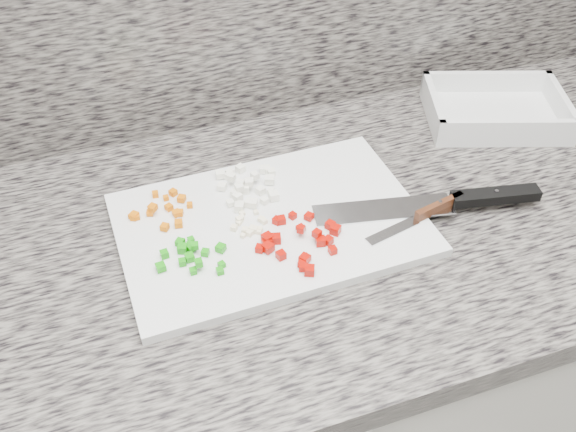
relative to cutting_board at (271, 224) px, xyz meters
name	(u,v)px	position (x,y,z in m)	size (l,w,h in m)	color
cabinet	(279,404)	(0.01, 0.00, -0.48)	(3.92, 0.62, 0.86)	silver
countertop	(276,238)	(0.01, 0.00, -0.03)	(3.96, 0.64, 0.04)	#625E57
cutting_board	(271,224)	(0.00, 0.00, 0.00)	(0.43, 0.29, 0.01)	silver
carrot_pile	(161,210)	(-0.15, 0.07, 0.01)	(0.10, 0.09, 0.02)	#CF6104
onion_pile	(248,187)	(-0.01, 0.08, 0.01)	(0.10, 0.11, 0.02)	white
green_pepper_pile	(190,254)	(-0.13, -0.04, 0.01)	(0.10, 0.08, 0.02)	#16900D
red_pepper_pile	(298,241)	(0.02, -0.06, 0.01)	(0.13, 0.13, 0.02)	#A00902
garlic_pile	(249,226)	(-0.03, 0.00, 0.01)	(0.06, 0.05, 0.01)	#F9ECC0
chef_knife	(457,201)	(0.27, -0.06, 0.01)	(0.34, 0.10, 0.02)	silver
paring_knife	(428,213)	(0.22, -0.07, 0.01)	(0.17, 0.05, 0.02)	silver
tray	(495,111)	(0.47, 0.14, 0.01)	(0.28, 0.24, 0.05)	silver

